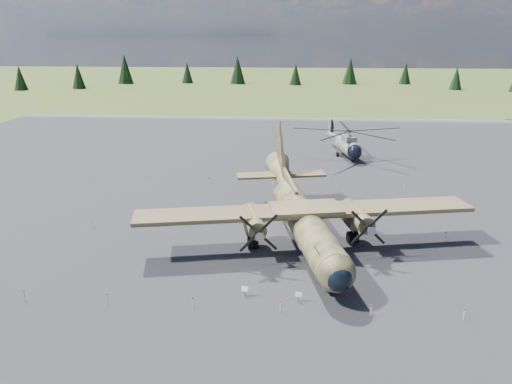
{
  "coord_description": "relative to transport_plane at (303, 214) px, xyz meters",
  "views": [
    {
      "loc": [
        2.78,
        -43.2,
        17.87
      ],
      "look_at": [
        -0.95,
        2.0,
        3.56
      ],
      "focal_mm": 35.0,
      "sensor_mm": 36.0,
      "label": 1
    }
  ],
  "objects": [
    {
      "name": "info_placard_right",
      "position": [
        -0.3,
        -10.42,
        -2.27
      ],
      "size": [
        0.49,
        0.24,
        0.75
      ],
      "rotation": [
        0.0,
        0.0,
        -0.08
      ],
      "color": "gray",
      "rests_on": "ground"
    },
    {
      "name": "barrier_fence",
      "position": [
        -3.95,
        1.55,
        -2.26
      ],
      "size": [
        33.12,
        29.62,
        0.85
      ],
      "color": "silver",
      "rests_on": "ground"
    },
    {
      "name": "apron",
      "position": [
        -3.49,
        11.62,
        -2.77
      ],
      "size": [
        120.0,
        120.0,
        0.04
      ],
      "primitive_type": "cube",
      "color": "#56555A",
      "rests_on": "ground"
    },
    {
      "name": "ground",
      "position": [
        -3.49,
        1.62,
        -2.77
      ],
      "size": [
        500.0,
        500.0,
        0.0
      ],
      "primitive_type": "plane",
      "color": "#515124",
      "rests_on": "ground"
    },
    {
      "name": "helicopter_near",
      "position": [
        7.03,
        33.24,
        0.3
      ],
      "size": [
        20.3,
        21.55,
        4.33
      ],
      "rotation": [
        0.0,
        0.0,
        0.22
      ],
      "color": "slate",
      "rests_on": "ground"
    },
    {
      "name": "info_placard_left",
      "position": [
        -4.1,
        -9.97,
        -2.24
      ],
      "size": [
        0.54,
        0.33,
        0.78
      ],
      "rotation": [
        0.0,
        0.0,
        -0.26
      ],
      "color": "gray",
      "rests_on": "ground"
    },
    {
      "name": "treeline",
      "position": [
        -4.63,
        -5.05,
        2.0
      ],
      "size": [
        321.98,
        319.33,
        10.97
      ],
      "color": "black",
      "rests_on": "ground"
    },
    {
      "name": "transport_plane",
      "position": [
        0.0,
        0.0,
        0.0
      ],
      "size": [
        29.14,
        26.15,
        9.63
      ],
      "rotation": [
        0.0,
        0.0,
        0.21
      ],
      "color": "#30361D",
      "rests_on": "ground"
    }
  ]
}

